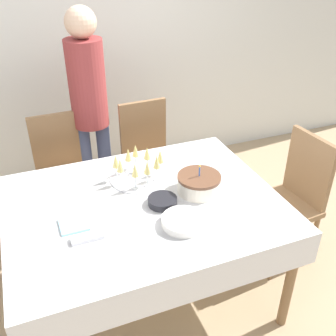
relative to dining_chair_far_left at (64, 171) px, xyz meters
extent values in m
plane|color=tan|center=(0.35, -0.93, -0.54)|extent=(12.00, 12.00, 0.00)
cube|color=silver|center=(0.35, 0.83, 0.81)|extent=(8.00, 0.05, 2.70)
cube|color=white|center=(0.35, -0.93, 0.22)|extent=(1.55, 1.19, 0.03)
cube|color=white|center=(0.35, -0.93, 0.13)|extent=(1.58, 1.22, 0.21)
cylinder|color=olive|center=(1.07, -1.47, -0.17)|extent=(0.06, 0.06, 0.74)
cylinder|color=olive|center=(-0.37, -0.39, -0.17)|extent=(0.06, 0.06, 0.74)
cylinder|color=olive|center=(1.07, -0.39, -0.17)|extent=(0.06, 0.06, 0.74)
cube|color=olive|center=(0.00, -0.08, -0.09)|extent=(0.43, 0.43, 0.04)
cube|color=olive|center=(0.00, 0.11, 0.18)|extent=(0.40, 0.05, 0.50)
cylinder|color=olive|center=(0.19, -0.26, -0.32)|extent=(0.04, 0.04, 0.43)
cylinder|color=olive|center=(-0.17, -0.27, -0.32)|extent=(0.04, 0.04, 0.43)
cylinder|color=olive|center=(0.18, 0.10, -0.32)|extent=(0.04, 0.04, 0.43)
cylinder|color=olive|center=(-0.18, 0.09, -0.32)|extent=(0.04, 0.04, 0.43)
cube|color=olive|center=(0.70, -0.08, -0.09)|extent=(0.44, 0.44, 0.04)
cube|color=olive|center=(0.69, 0.11, 0.18)|extent=(0.40, 0.05, 0.50)
cylinder|color=olive|center=(0.89, -0.26, -0.32)|extent=(0.04, 0.04, 0.43)
cylinder|color=olive|center=(0.53, -0.27, -0.32)|extent=(0.04, 0.04, 0.43)
cylinder|color=olive|center=(0.88, 0.10, -0.32)|extent=(0.04, 0.04, 0.43)
cylinder|color=olive|center=(0.52, 0.09, -0.32)|extent=(0.04, 0.04, 0.43)
cube|color=olive|center=(1.38, -0.93, -0.09)|extent=(0.45, 0.45, 0.04)
cube|color=olive|center=(1.57, -0.91, 0.18)|extent=(0.07, 0.40, 0.50)
cylinder|color=olive|center=(1.22, -1.12, -0.32)|extent=(0.04, 0.04, 0.43)
cylinder|color=olive|center=(1.19, -0.77, -0.32)|extent=(0.04, 0.04, 0.43)
cylinder|color=olive|center=(1.57, -1.09, -0.32)|extent=(0.04, 0.04, 0.43)
cylinder|color=olive|center=(1.54, -0.73, -0.32)|extent=(0.04, 0.04, 0.43)
cylinder|color=silver|center=(0.70, -0.94, 0.28)|extent=(0.26, 0.26, 0.09)
cylinder|color=brown|center=(0.70, -0.94, 0.33)|extent=(0.27, 0.27, 0.02)
cylinder|color=#3F72D8|center=(0.70, -0.94, 0.37)|extent=(0.01, 0.01, 0.06)
sphere|color=#F9CC4C|center=(0.70, -0.94, 0.41)|extent=(0.01, 0.01, 0.01)
cylinder|color=silver|center=(0.41, -0.67, 0.23)|extent=(0.37, 0.37, 0.01)
cylinder|color=silver|center=(0.55, -0.68, 0.24)|extent=(0.05, 0.05, 0.00)
cylinder|color=silver|center=(0.55, -0.68, 0.28)|extent=(0.01, 0.01, 0.08)
cone|color=#E0CC72|center=(0.55, -0.68, 0.37)|extent=(0.04, 0.04, 0.08)
cylinder|color=silver|center=(0.49, -0.60, 0.24)|extent=(0.05, 0.05, 0.00)
cylinder|color=silver|center=(0.49, -0.60, 0.28)|extent=(0.01, 0.01, 0.08)
cone|color=#E0CC72|center=(0.49, -0.60, 0.37)|extent=(0.04, 0.04, 0.08)
cylinder|color=silver|center=(0.43, -0.54, 0.24)|extent=(0.05, 0.05, 0.00)
cylinder|color=silver|center=(0.43, -0.54, 0.28)|extent=(0.01, 0.01, 0.08)
cone|color=#E0CC72|center=(0.43, -0.54, 0.37)|extent=(0.04, 0.04, 0.08)
cylinder|color=silver|center=(0.37, -0.58, 0.24)|extent=(0.05, 0.05, 0.00)
cylinder|color=silver|center=(0.37, -0.58, 0.28)|extent=(0.01, 0.01, 0.08)
cone|color=#E0CC72|center=(0.37, -0.58, 0.37)|extent=(0.04, 0.04, 0.08)
cylinder|color=silver|center=(0.27, -0.63, 0.24)|extent=(0.05, 0.05, 0.00)
cylinder|color=silver|center=(0.27, -0.63, 0.28)|extent=(0.01, 0.01, 0.08)
cone|color=#E0CC72|center=(0.27, -0.63, 0.37)|extent=(0.04, 0.04, 0.08)
cylinder|color=silver|center=(0.28, -0.69, 0.24)|extent=(0.05, 0.05, 0.00)
cylinder|color=silver|center=(0.28, -0.69, 0.28)|extent=(0.01, 0.01, 0.08)
cone|color=#E0CC72|center=(0.28, -0.69, 0.37)|extent=(0.04, 0.04, 0.08)
cylinder|color=silver|center=(0.35, -0.78, 0.24)|extent=(0.05, 0.05, 0.00)
cylinder|color=silver|center=(0.35, -0.78, 0.28)|extent=(0.01, 0.01, 0.08)
cone|color=#E0CC72|center=(0.35, -0.78, 0.37)|extent=(0.04, 0.04, 0.08)
cylinder|color=silver|center=(0.43, -0.78, 0.24)|extent=(0.05, 0.05, 0.00)
cylinder|color=silver|center=(0.43, -0.78, 0.28)|extent=(0.01, 0.01, 0.08)
cone|color=#E0CC72|center=(0.43, -0.78, 0.37)|extent=(0.04, 0.04, 0.08)
cylinder|color=silver|center=(0.51, -0.73, 0.24)|extent=(0.05, 0.05, 0.00)
cylinder|color=silver|center=(0.51, -0.73, 0.28)|extent=(0.01, 0.01, 0.08)
cone|color=#E0CC72|center=(0.51, -0.73, 0.37)|extent=(0.04, 0.04, 0.08)
cylinder|color=silver|center=(0.49, -1.20, 0.24)|extent=(0.24, 0.24, 0.01)
cylinder|color=silver|center=(0.49, -1.20, 0.24)|extent=(0.24, 0.24, 0.01)
cylinder|color=silver|center=(0.49, -1.20, 0.25)|extent=(0.24, 0.24, 0.01)
cylinder|color=silver|center=(0.49, -1.20, 0.26)|extent=(0.24, 0.24, 0.01)
cylinder|color=silver|center=(0.49, -1.20, 0.26)|extent=(0.24, 0.24, 0.01)
cylinder|color=silver|center=(0.49, -1.20, 0.27)|extent=(0.24, 0.24, 0.01)
cylinder|color=black|center=(0.45, -0.99, 0.24)|extent=(0.17, 0.17, 0.01)
cylinder|color=black|center=(0.45, -0.99, 0.24)|extent=(0.17, 0.17, 0.01)
cylinder|color=black|center=(0.45, -0.99, 0.25)|extent=(0.17, 0.17, 0.01)
cylinder|color=black|center=(0.45, -0.99, 0.26)|extent=(0.17, 0.17, 0.01)
cylinder|color=black|center=(0.45, -0.99, 0.26)|extent=(0.17, 0.17, 0.01)
cylinder|color=black|center=(0.45, -0.99, 0.27)|extent=(0.17, 0.17, 0.01)
cube|color=silver|center=(0.81, -1.14, 0.23)|extent=(0.28, 0.14, 0.00)
cube|color=silver|center=(-0.02, -1.13, 0.24)|extent=(0.17, 0.06, 0.02)
cube|color=#8CC6E0|center=(-0.07, -0.99, 0.24)|extent=(0.15, 0.15, 0.01)
cylinder|color=#3F4C72|center=(0.20, 0.14, -0.12)|extent=(0.11, 0.11, 0.83)
cylinder|color=#3F4C72|center=(0.36, 0.14, -0.12)|extent=(0.11, 0.11, 0.83)
cylinder|color=maroon|center=(0.28, 0.14, 0.62)|extent=(0.28, 0.28, 0.66)
sphere|color=#D8B293|center=(0.28, 0.14, 1.06)|extent=(0.23, 0.23, 0.23)
camera|label=1|loc=(-0.21, -2.73, 1.59)|focal=42.00mm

